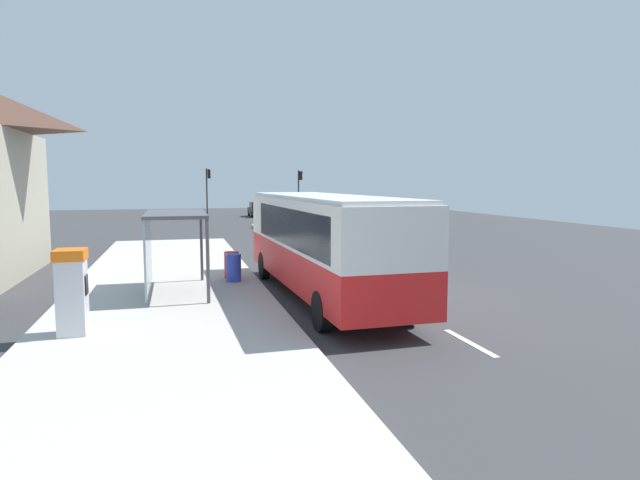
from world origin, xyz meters
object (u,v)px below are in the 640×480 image
object	(u,v)px
sedan_near	(280,216)
recycling_bin_red	(232,265)
bus	(322,239)
ticket_machine	(72,291)
traffic_light_far_side	(208,186)
sedan_far	(258,209)
recycling_bin_blue	(234,268)
white_van	(287,212)
traffic_light_near_side	(300,187)
bus_shelter	(165,231)

from	to	relation	value
sedan_near	recycling_bin_red	size ratio (longest dim) A/B	4.71
bus	ticket_machine	xyz separation A→B (m)	(-6.69, -3.17, -0.67)
sedan_near	recycling_bin_red	distance (m)	26.26
ticket_machine	traffic_light_far_side	world-z (taller)	traffic_light_far_side
recycling_bin_red	sedan_far	bearing A→B (deg)	80.18
ticket_machine	recycling_bin_blue	world-z (taller)	ticket_machine
sedan_far	traffic_light_far_side	xyz separation A→B (m)	(-5.40, -4.73, 2.45)
bus	ticket_machine	bearing A→B (deg)	-154.67
bus	recycling_bin_red	xyz separation A→B (m)	(-2.49, 3.31, -1.19)
recycling_bin_blue	traffic_light_far_side	distance (m)	33.65
white_van	traffic_light_near_side	distance (m)	11.06
bus	traffic_light_far_side	world-z (taller)	traffic_light_far_side
recycling_bin_red	bus_shelter	xyz separation A→B (m)	(-2.21, -2.11, 1.44)
sedan_far	ticket_machine	distance (m)	45.32
sedan_far	bus_shelter	bearing A→B (deg)	-102.39
recycling_bin_blue	white_van	bearing A→B (deg)	74.01
sedan_near	traffic_light_near_side	size ratio (longest dim) A/B	0.95
sedan_far	ticket_machine	size ratio (longest dim) A/B	2.29
recycling_bin_red	bus_shelter	distance (m)	3.38
bus	traffic_light_far_side	distance (m)	36.20
sedan_near	traffic_light_far_side	size ratio (longest dim) A/B	0.92
ticket_machine	recycling_bin_blue	xyz separation A→B (m)	(4.20, 5.78, -0.52)
recycling_bin_blue	traffic_light_near_side	world-z (taller)	traffic_light_near_side
ticket_machine	traffic_light_near_side	bearing A→B (deg)	70.15
bus	recycling_bin_blue	world-z (taller)	bus
sedan_near	recycling_bin_blue	distance (m)	26.94
recycling_bin_blue	traffic_light_near_side	xyz separation A→B (m)	(9.70, 32.73, 2.50)
sedan_near	recycling_bin_blue	world-z (taller)	sedan_near
sedan_far	traffic_light_near_side	distance (m)	6.81
ticket_machine	bus_shelter	xyz separation A→B (m)	(1.99, 4.37, 0.93)
traffic_light_far_side	sedan_near	bearing A→B (deg)	-53.83
bus	traffic_light_far_side	bearing A→B (deg)	92.20
white_van	bus_shelter	distance (m)	25.26
bus	recycling_bin_blue	distance (m)	3.80
sedan_far	recycling_bin_blue	distance (m)	38.80
ticket_machine	traffic_light_near_side	xyz separation A→B (m)	(13.91, 38.51, 1.98)
recycling_bin_blue	traffic_light_near_side	size ratio (longest dim) A/B	0.20
ticket_machine	bus_shelter	bearing A→B (deg)	65.53
bus	sedan_near	size ratio (longest dim) A/B	2.48
traffic_light_near_side	bus_shelter	distance (m)	36.17
recycling_bin_blue	traffic_light_far_side	bearing A→B (deg)	88.12
sedan_near	ticket_machine	world-z (taller)	ticket_machine
sedan_near	bus_shelter	size ratio (longest dim) A/B	1.12
sedan_far	recycling_bin_blue	bearing A→B (deg)	-99.64
bus	traffic_light_near_side	world-z (taller)	traffic_light_near_side
sedan_near	white_van	bearing A→B (deg)	-91.54
sedan_far	white_van	bearing A→B (deg)	-90.36
sedan_near	sedan_far	xyz separation A→B (m)	(-0.00, 12.12, 0.00)
white_van	sedan_near	xyz separation A→B (m)	(0.10, 3.81, -0.55)
white_van	sedan_far	bearing A→B (deg)	89.64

